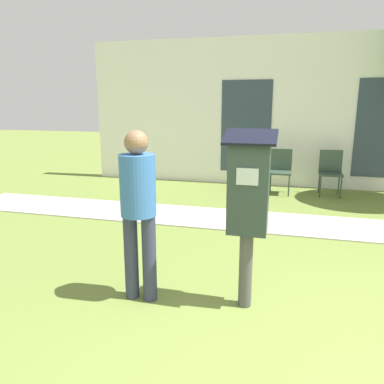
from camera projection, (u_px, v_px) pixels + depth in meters
The scene contains 7 objects.
ground_plane at pixel (339, 379), 2.50m from camera, with size 40.00×40.00×0.00m, color olive.
sidewalk at pixel (314, 226), 5.62m from camera, with size 12.00×1.10×0.02m.
building_facade at pixel (313, 113), 7.98m from camera, with size 10.00×0.26×3.20m.
parking_meter at pixel (248, 197), 3.19m from camera, with size 0.44×0.31×1.59m.
person_standing at pixel (138, 203), 3.34m from camera, with size 0.32×0.32×1.58m.
outdoor_chair_left at pixel (280, 167), 7.63m from camera, with size 0.44×0.44×0.90m.
outdoor_chair_middle at pixel (331, 169), 7.46m from camera, with size 0.44×0.44×0.90m.
Camera 1 is at (-0.40, -2.33, 1.80)m, focal length 35.00 mm.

